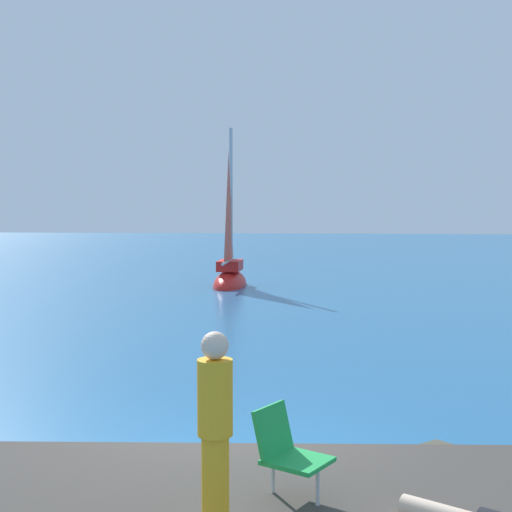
% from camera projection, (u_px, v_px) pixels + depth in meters
% --- Properties ---
extents(ground_plane, '(160.00, 160.00, 0.00)m').
position_uv_depth(ground_plane, '(224.00, 461.00, 8.75)').
color(ground_plane, '#236093').
extents(boulder_seaward, '(1.33, 1.36, 0.68)m').
position_uv_depth(boulder_seaward, '(413.00, 497.00, 7.66)').
color(boulder_seaward, '#3D3D33').
rests_on(boulder_seaward, ground).
extents(boulder_inland, '(1.83, 1.67, 1.01)m').
position_uv_depth(boulder_inland, '(421.00, 497.00, 7.67)').
color(boulder_inland, '#414031').
rests_on(boulder_inland, ground).
extents(sailboat_near, '(1.34, 3.84, 7.09)m').
position_uv_depth(sailboat_near, '(230.00, 277.00, 28.44)').
color(sailboat_near, red).
rests_on(sailboat_near, ground).
extents(person_standing, '(0.28, 0.28, 1.62)m').
position_uv_depth(person_standing, '(215.00, 427.00, 5.46)').
color(person_standing, gold).
rests_on(person_standing, shore_ledge).
extents(beach_chair, '(0.76, 0.71, 0.80)m').
position_uv_depth(beach_chair, '(286.00, 448.00, 6.20)').
color(beach_chair, green).
rests_on(beach_chair, shore_ledge).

